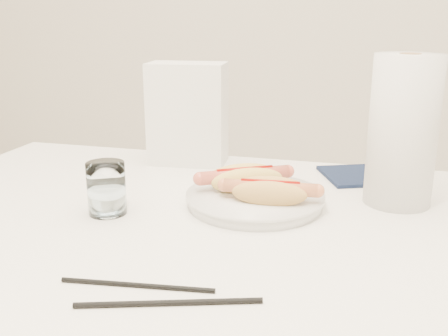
% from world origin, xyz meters
% --- Properties ---
extents(table, '(1.20, 0.80, 0.75)m').
position_xyz_m(table, '(0.00, 0.00, 0.69)').
color(table, white).
rests_on(table, ground).
extents(plate, '(0.26, 0.26, 0.02)m').
position_xyz_m(plate, '(0.05, 0.10, 0.76)').
color(plate, silver).
rests_on(plate, table).
extents(hotdog_left, '(0.15, 0.12, 0.04)m').
position_xyz_m(hotdog_left, '(0.02, 0.12, 0.79)').
color(hotdog_left, '#F0CA60').
rests_on(hotdog_left, plate).
extents(hotdog_right, '(0.15, 0.07, 0.04)m').
position_xyz_m(hotdog_right, '(0.08, 0.07, 0.79)').
color(hotdog_right, '#DCA755').
rests_on(hotdog_right, plate).
extents(water_glass, '(0.06, 0.06, 0.09)m').
position_xyz_m(water_glass, '(-0.18, -0.00, 0.79)').
color(water_glass, white).
rests_on(water_glass, table).
extents(chopstick_near, '(0.19, 0.03, 0.01)m').
position_xyz_m(chopstick_near, '(-0.03, -0.22, 0.75)').
color(chopstick_near, black).
rests_on(chopstick_near, table).
extents(chopstick_far, '(0.21, 0.07, 0.01)m').
position_xyz_m(chopstick_far, '(0.02, -0.25, 0.75)').
color(chopstick_far, black).
rests_on(chopstick_far, table).
extents(napkin_box, '(0.17, 0.11, 0.22)m').
position_xyz_m(napkin_box, '(-0.15, 0.32, 0.86)').
color(napkin_box, silver).
rests_on(napkin_box, table).
extents(navy_napkin, '(0.18, 0.18, 0.01)m').
position_xyz_m(navy_napkin, '(0.22, 0.31, 0.75)').
color(navy_napkin, '#101A33').
rests_on(navy_napkin, table).
extents(paper_towel_roll, '(0.12, 0.12, 0.26)m').
position_xyz_m(paper_towel_roll, '(0.28, 0.18, 0.88)').
color(paper_towel_roll, silver).
rests_on(paper_towel_roll, table).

